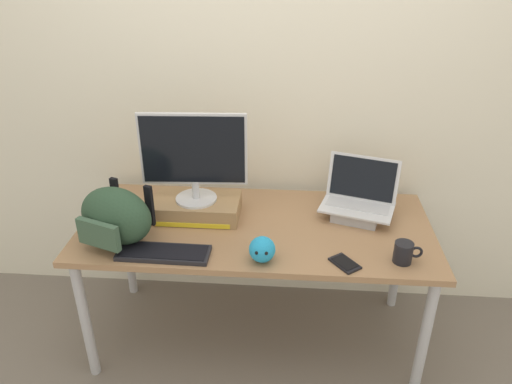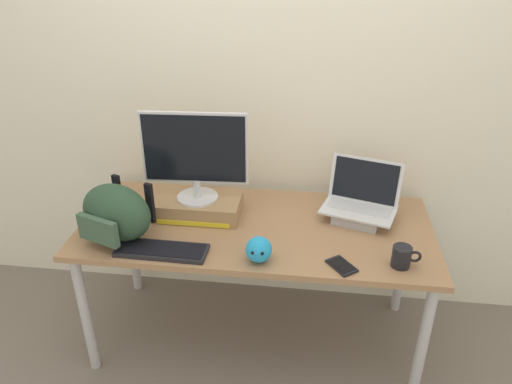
% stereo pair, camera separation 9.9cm
% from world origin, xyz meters
% --- Properties ---
extents(ground_plane, '(20.00, 20.00, 0.00)m').
position_xyz_m(ground_plane, '(0.00, 0.00, 0.00)').
color(ground_plane, '#70665B').
extents(back_wall, '(7.00, 0.10, 2.60)m').
position_xyz_m(back_wall, '(0.00, 0.48, 1.30)').
color(back_wall, silver).
rests_on(back_wall, ground).
extents(desk, '(1.70, 0.76, 0.72)m').
position_xyz_m(desk, '(0.00, 0.00, 0.65)').
color(desk, '#99704C').
rests_on(desk, ground).
extents(toner_box_yellow, '(0.43, 0.25, 0.09)m').
position_xyz_m(toner_box_yellow, '(-0.30, 0.07, 0.76)').
color(toner_box_yellow, '#9E7A51').
rests_on(toner_box_yellow, desk).
extents(desktop_monitor, '(0.51, 0.20, 0.45)m').
position_xyz_m(desktop_monitor, '(-0.30, 0.07, 1.04)').
color(desktop_monitor, silver).
rests_on(desktop_monitor, toner_box_yellow).
extents(open_laptop, '(0.40, 0.32, 0.29)m').
position_xyz_m(open_laptop, '(0.50, 0.13, 0.78)').
color(open_laptop, '#ADADB2').
rests_on(open_laptop, desk).
extents(external_keyboard, '(0.41, 0.15, 0.02)m').
position_xyz_m(external_keyboard, '(-0.39, -0.29, 0.73)').
color(external_keyboard, black).
rests_on(external_keyboard, desk).
extents(messenger_backpack, '(0.40, 0.33, 0.27)m').
position_xyz_m(messenger_backpack, '(-0.62, -0.19, 0.85)').
color(messenger_backpack, '#28422D').
rests_on(messenger_backpack, desk).
extents(coffee_mug, '(0.12, 0.08, 0.09)m').
position_xyz_m(coffee_mug, '(0.66, -0.26, 0.76)').
color(coffee_mug, black).
rests_on(coffee_mug, desk).
extents(cell_phone, '(0.14, 0.15, 0.01)m').
position_xyz_m(cell_phone, '(0.40, -0.30, 0.72)').
color(cell_phone, black).
rests_on(cell_phone, desk).
extents(plush_toy, '(0.11, 0.11, 0.11)m').
position_xyz_m(plush_toy, '(0.05, -0.29, 0.77)').
color(plush_toy, '#2393CC').
rests_on(plush_toy, desk).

